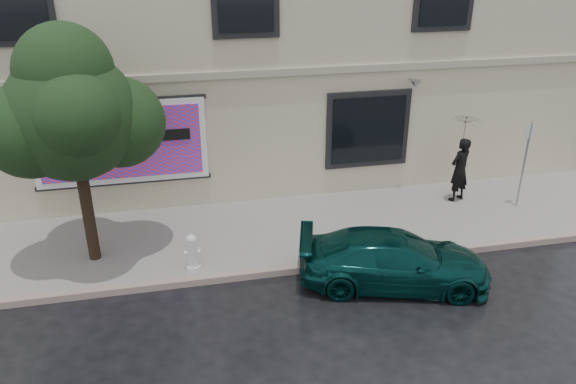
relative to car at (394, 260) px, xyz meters
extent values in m
plane|color=black|center=(-2.35, -0.67, -0.57)|extent=(90.00, 90.00, 0.00)
cube|color=gray|center=(-2.35, 2.58, -0.50)|extent=(20.00, 3.50, 0.15)
cube|color=gray|center=(-2.35, 0.83, -0.50)|extent=(20.00, 0.18, 0.16)
cube|color=#B4A991|center=(-2.35, 8.33, 2.93)|extent=(20.00, 8.00, 7.00)
cube|color=#9E9984|center=(-2.35, 4.29, 3.03)|extent=(20.00, 0.12, 0.18)
cube|color=black|center=(0.85, 4.29, 1.38)|extent=(2.30, 0.10, 2.10)
cube|color=black|center=(0.85, 4.23, 1.38)|extent=(2.00, 0.05, 1.80)
cube|color=black|center=(-7.35, 4.23, 4.63)|extent=(1.30, 0.05, 1.20)
cube|color=black|center=(-2.35, 4.23, 4.63)|extent=(1.30, 0.05, 1.20)
cube|color=black|center=(2.65, 4.23, 4.63)|extent=(1.30, 0.05, 1.20)
cube|color=white|center=(-5.55, 4.26, 1.48)|extent=(4.20, 0.06, 2.10)
cube|color=#E83353|center=(-5.55, 4.22, 1.48)|extent=(3.90, 0.04, 1.80)
cube|color=black|center=(-5.55, 4.29, 0.43)|extent=(4.30, 0.10, 0.10)
cube|color=black|center=(-5.55, 4.29, 2.53)|extent=(4.30, 0.10, 0.10)
cube|color=black|center=(-5.55, 4.19, 1.63)|extent=(3.40, 0.02, 0.28)
imported|color=#083431|center=(0.00, 0.00, 0.00)|extent=(4.24, 2.69, 1.14)
imported|color=black|center=(3.10, 3.22, 0.45)|extent=(0.75, 0.64, 1.75)
imported|color=black|center=(3.10, 3.22, 1.67)|extent=(0.99, 0.99, 0.69)
cylinder|color=#2F2114|center=(-6.19, 2.13, 0.74)|extent=(0.25, 0.25, 2.32)
sphere|color=black|center=(-6.19, 2.13, 2.86)|extent=(2.63, 2.63, 2.63)
cylinder|color=silver|center=(-4.08, 1.21, -0.38)|extent=(0.32, 0.32, 0.09)
cylinder|color=silver|center=(-4.08, 1.21, -0.04)|extent=(0.23, 0.23, 0.58)
sphere|color=silver|center=(-4.08, 1.21, 0.29)|extent=(0.23, 0.23, 0.23)
cylinder|color=silver|center=(-4.08, 1.21, -0.02)|extent=(0.34, 0.11, 0.11)
cylinder|color=#92939A|center=(4.49, 2.53, 0.74)|extent=(0.05, 0.05, 2.32)
cube|color=silver|center=(4.49, 2.53, 1.67)|extent=(0.28, 0.11, 0.37)
camera|label=1|loc=(-4.24, -9.27, 6.15)|focal=35.00mm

